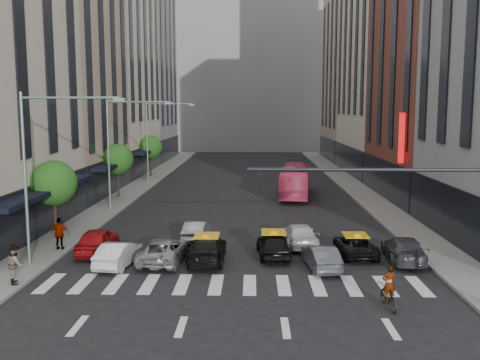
# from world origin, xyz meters

# --- Properties ---
(ground) EXTENTS (160.00, 160.00, 0.00)m
(ground) POSITION_xyz_m (0.00, 0.00, 0.00)
(ground) COLOR black
(ground) RESTS_ON ground
(sidewalk_left) EXTENTS (3.00, 96.00, 0.15)m
(sidewalk_left) POSITION_xyz_m (-11.50, 30.00, 0.07)
(sidewalk_left) COLOR slate
(sidewalk_left) RESTS_ON ground
(sidewalk_right) EXTENTS (3.00, 96.00, 0.15)m
(sidewalk_right) POSITION_xyz_m (11.50, 30.00, 0.07)
(sidewalk_right) COLOR slate
(sidewalk_right) RESTS_ON ground
(building_left_b) EXTENTS (8.00, 16.00, 24.00)m
(building_left_b) POSITION_xyz_m (-17.00, 28.00, 12.00)
(building_left_b) COLOR tan
(building_left_b) RESTS_ON ground
(building_left_c) EXTENTS (8.00, 20.00, 36.00)m
(building_left_c) POSITION_xyz_m (-17.00, 46.00, 18.00)
(building_left_c) COLOR beige
(building_left_c) RESTS_ON ground
(building_left_d) EXTENTS (8.00, 18.00, 30.00)m
(building_left_d) POSITION_xyz_m (-17.00, 65.00, 15.00)
(building_left_d) COLOR gray
(building_left_d) RESTS_ON ground
(building_right_b) EXTENTS (8.00, 18.00, 26.00)m
(building_right_b) POSITION_xyz_m (17.00, 27.00, 13.00)
(building_right_b) COLOR brown
(building_right_b) RESTS_ON ground
(building_right_c) EXTENTS (8.00, 20.00, 40.00)m
(building_right_c) POSITION_xyz_m (17.00, 46.00, 20.00)
(building_right_c) COLOR beige
(building_right_c) RESTS_ON ground
(building_right_d) EXTENTS (8.00, 18.00, 28.00)m
(building_right_d) POSITION_xyz_m (17.00, 65.00, 14.00)
(building_right_d) COLOR tan
(building_right_d) RESTS_ON ground
(building_far) EXTENTS (30.00, 10.00, 36.00)m
(building_far) POSITION_xyz_m (0.00, 85.00, 18.00)
(building_far) COLOR gray
(building_far) RESTS_ON ground
(tree_near) EXTENTS (2.88, 2.88, 4.95)m
(tree_near) POSITION_xyz_m (-11.80, 10.00, 3.65)
(tree_near) COLOR black
(tree_near) RESTS_ON sidewalk_left
(tree_mid) EXTENTS (2.88, 2.88, 4.95)m
(tree_mid) POSITION_xyz_m (-11.80, 26.00, 3.65)
(tree_mid) COLOR black
(tree_mid) RESTS_ON sidewalk_left
(tree_far) EXTENTS (2.88, 2.88, 4.95)m
(tree_far) POSITION_xyz_m (-11.80, 42.00, 3.65)
(tree_far) COLOR black
(tree_far) RESTS_ON sidewalk_left
(streetlamp_near) EXTENTS (5.38, 0.25, 9.00)m
(streetlamp_near) POSITION_xyz_m (-10.04, 4.00, 5.90)
(streetlamp_near) COLOR gray
(streetlamp_near) RESTS_ON sidewalk_left
(streetlamp_mid) EXTENTS (5.38, 0.25, 9.00)m
(streetlamp_mid) POSITION_xyz_m (-10.04, 20.00, 5.90)
(streetlamp_mid) COLOR gray
(streetlamp_mid) RESTS_ON sidewalk_left
(streetlamp_far) EXTENTS (5.38, 0.25, 9.00)m
(streetlamp_far) POSITION_xyz_m (-10.04, 36.00, 5.90)
(streetlamp_far) COLOR gray
(streetlamp_far) RESTS_ON sidewalk_left
(traffic_signal) EXTENTS (10.10, 0.20, 6.00)m
(traffic_signal) POSITION_xyz_m (7.69, -1.00, 4.47)
(traffic_signal) COLOR black
(traffic_signal) RESTS_ON ground
(liberty_sign) EXTENTS (0.30, 0.70, 4.00)m
(liberty_sign) POSITION_xyz_m (12.60, 20.00, 6.00)
(liberty_sign) COLOR red
(liberty_sign) RESTS_ON ground
(car_red) EXTENTS (1.87, 4.46, 1.51)m
(car_red) POSITION_xyz_m (-8.21, 6.87, 0.75)
(car_red) COLOR maroon
(car_red) RESTS_ON ground
(car_white_front) EXTENTS (1.91, 4.13, 1.31)m
(car_white_front) POSITION_xyz_m (-6.38, 4.46, 0.66)
(car_white_front) COLOR silver
(car_white_front) RESTS_ON ground
(car_silver) EXTENTS (2.44, 4.87, 1.32)m
(car_silver) POSITION_xyz_m (-4.11, 5.19, 0.66)
(car_silver) COLOR gray
(car_silver) RESTS_ON ground
(taxi_left) EXTENTS (2.02, 4.92, 1.42)m
(taxi_left) POSITION_xyz_m (-1.77, 5.39, 0.71)
(taxi_left) COLOR black
(taxi_left) RESTS_ON ground
(taxi_center) EXTENTS (1.98, 4.30, 1.43)m
(taxi_center) POSITION_xyz_m (1.90, 6.32, 0.71)
(taxi_center) COLOR black
(taxi_center) RESTS_ON ground
(car_grey_mid) EXTENTS (1.79, 4.00, 1.27)m
(car_grey_mid) POSITION_xyz_m (4.30, 4.15, 0.64)
(car_grey_mid) COLOR #46484E
(car_grey_mid) RESTS_ON ground
(taxi_right) EXTENTS (2.14, 4.31, 1.17)m
(taxi_right) POSITION_xyz_m (6.56, 6.76, 0.59)
(taxi_right) COLOR black
(taxi_right) RESTS_ON ground
(car_grey_curb) EXTENTS (2.30, 4.83, 1.36)m
(car_grey_curb) POSITION_xyz_m (9.00, 5.67, 0.68)
(car_grey_curb) COLOR #3A3C41
(car_grey_curb) RESTS_ON ground
(car_row2_left) EXTENTS (1.60, 3.88, 1.25)m
(car_row2_left) POSITION_xyz_m (-2.83, 10.16, 0.63)
(car_row2_left) COLOR gray
(car_row2_left) RESTS_ON ground
(car_row2_right) EXTENTS (2.19, 4.75, 1.34)m
(car_row2_right) POSITION_xyz_m (3.57, 8.93, 0.67)
(car_row2_right) COLOR silver
(car_row2_right) RESTS_ON ground
(bus) EXTENTS (3.69, 10.88, 2.97)m
(bus) POSITION_xyz_m (4.78, 27.53, 1.49)
(bus) COLOR #DF4169
(bus) RESTS_ON ground
(motorcycle) EXTENTS (0.84, 1.93, 0.98)m
(motorcycle) POSITION_xyz_m (6.42, -1.35, 0.49)
(motorcycle) COLOR black
(motorcycle) RESTS_ON ground
(rider) EXTENTS (0.62, 0.44, 1.60)m
(rider) POSITION_xyz_m (6.42, -1.35, 1.78)
(rider) COLOR gray
(rider) RESTS_ON motorcycle
(pedestrian_near) EXTENTS (0.99, 1.09, 1.83)m
(pedestrian_near) POSITION_xyz_m (-10.40, 1.06, 1.06)
(pedestrian_near) COLOR gray
(pedestrian_near) RESTS_ON sidewalk_left
(pedestrian_far) EXTENTS (1.11, 0.47, 1.88)m
(pedestrian_far) POSITION_xyz_m (-10.50, 7.13, 1.09)
(pedestrian_far) COLOR gray
(pedestrian_far) RESTS_ON sidewalk_left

